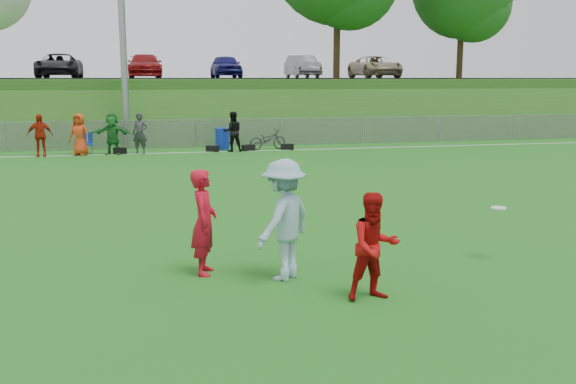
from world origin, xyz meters
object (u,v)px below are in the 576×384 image
object	(u,v)px
recycling_bin	(222,139)
bicycle	(268,139)
player_blue	(284,220)
frisbee	(499,208)
player_red_center	(375,247)
player_red_left	(204,222)

from	to	relation	value
recycling_bin	bicycle	bearing A→B (deg)	-17.27
player_blue	recycling_bin	size ratio (longest dim) A/B	2.02
player_blue	frisbee	xyz separation A→B (m)	(3.82, 0.24, -0.04)
player_red_center	recycling_bin	world-z (taller)	player_red_center
player_red_left	frisbee	world-z (taller)	player_red_left
player_red_left	frisbee	size ratio (longest dim) A/B	6.53
player_red_left	recycling_bin	bearing A→B (deg)	4.43
frisbee	bicycle	xyz separation A→B (m)	(-0.55, 17.77, -0.46)
frisbee	player_red_left	bearing A→B (deg)	176.64
player_red_center	frisbee	distance (m)	3.15
recycling_bin	bicycle	xyz separation A→B (m)	(1.90, -0.59, -0.02)
player_red_left	recycling_bin	distance (m)	18.25
player_red_center	bicycle	bearing A→B (deg)	78.86
player_blue	recycling_bin	bearing A→B (deg)	-138.99
player_red_left	recycling_bin	world-z (taller)	player_red_left
player_red_left	frisbee	bearing A→B (deg)	-80.90
player_red_center	player_blue	xyz separation A→B (m)	(-1.04, 1.21, 0.17)
frisbee	recycling_bin	size ratio (longest dim) A/B	0.28
bicycle	player_blue	bearing A→B (deg)	154.46
frisbee	player_red_center	bearing A→B (deg)	-152.48
player_blue	player_red_left	bearing A→B (deg)	-69.34
player_red_center	recycling_bin	distance (m)	19.82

